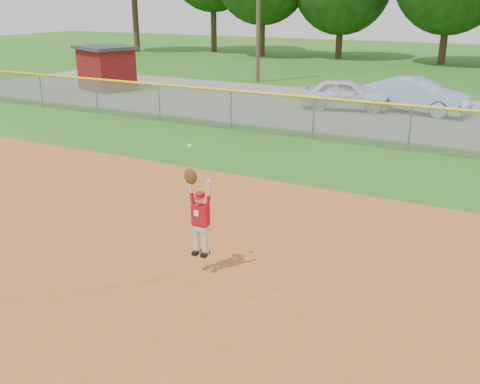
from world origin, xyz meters
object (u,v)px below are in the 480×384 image
object	(u,v)px
car_blue	(416,95)
utility_shed	(106,68)
car_white_a	(346,94)
ballplayer	(199,213)

from	to	relation	value
car_blue	utility_shed	xyz separation A→B (m)	(-16.36, -1.26, 0.44)
car_white_a	car_blue	world-z (taller)	car_blue
utility_shed	car_blue	bearing A→B (deg)	4.39
utility_shed	ballplayer	size ratio (longest dim) A/B	1.88
utility_shed	ballplayer	distance (m)	22.23
car_white_a	utility_shed	size ratio (longest dim) A/B	1.04
car_white_a	utility_shed	world-z (taller)	utility_shed
car_blue	utility_shed	bearing A→B (deg)	105.56
car_blue	ballplayer	xyz separation A→B (m)	(-0.65, -16.99, 0.40)
car_white_a	ballplayer	size ratio (longest dim) A/B	1.96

